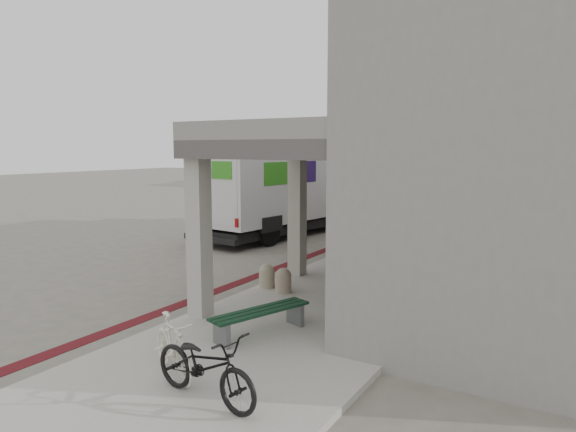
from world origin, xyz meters
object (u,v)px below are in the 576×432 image
Objects in this scene: utility_cabinet at (427,250)px; bicycle_black at (205,366)px; fedex_truck at (282,189)px; bicycle_cream at (173,346)px; bench at (261,317)px.

utility_cabinet reaches higher than bicycle_black.
fedex_truck reaches higher than bicycle_cream.
bicycle_cream is at bearing -76.02° from bench.
bicycle_black is 1.24× the size of bicycle_cream.
bench is at bearing 22.69° from bicycle_cream.
bench is 2.10m from bicycle_cream.
bicycle_cream is at bearing 76.68° from bicycle_black.
utility_cabinet is 0.61× the size of bicycle_black.
fedex_truck is 14.32m from bicycle_black.
bicycle_cream is (5.60, -12.31, -1.32)m from fedex_truck.
bicycle_black is (0.75, -2.46, 0.16)m from bench.
fedex_truck is 11.83m from bench.
bench is 1.35× the size of bicycle_cream.
bicycle_black is at bearing -54.10° from bench.
fedex_truck is at bearing 35.43° from bicycle_black.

